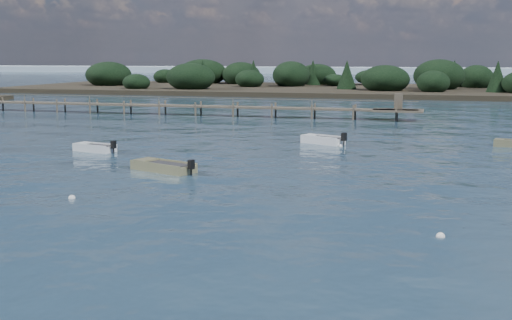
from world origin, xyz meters
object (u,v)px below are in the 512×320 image
(tender_far_white, at_px, (323,141))
(tender_far_grey, at_px, (95,149))
(dinghy_mid_grey, at_px, (163,168))
(jetty, at_px, (162,106))

(tender_far_white, xyz_separation_m, tender_far_grey, (-14.32, -7.97, -0.02))
(tender_far_white, bearing_deg, tender_far_grey, -150.88)
(dinghy_mid_grey, bearing_deg, tender_far_grey, 142.81)
(jetty, bearing_deg, tender_far_grey, -75.53)
(tender_far_white, relative_size, dinghy_mid_grey, 0.84)
(tender_far_white, relative_size, jetty, 0.06)
(jetty, bearing_deg, tender_far_white, -42.26)
(tender_far_grey, xyz_separation_m, jetty, (-7.07, 27.40, 0.84))
(tender_far_grey, bearing_deg, jetty, 104.47)
(dinghy_mid_grey, height_order, jetty, jetty)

